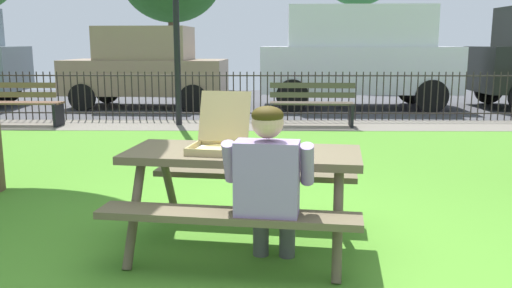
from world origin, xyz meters
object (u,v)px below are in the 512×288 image
at_px(pizza_slice_on_table, 273,149).
at_px(pizza_box_open, 220,140).
at_px(park_bench_left, 19,105).
at_px(park_bench_center, 312,105).
at_px(parked_car_center, 146,67).
at_px(parked_car_right, 357,55).
at_px(adult_at_table, 269,182).
at_px(picnic_table_foreground, 243,172).

bearing_deg(pizza_slice_on_table, pizza_box_open, -174.79).
xyz_separation_m(park_bench_left, park_bench_center, (5.65, 0.00, 0.00)).
xyz_separation_m(parked_car_center, parked_car_right, (5.22, 0.00, 0.29)).
height_order(pizza_slice_on_table, parked_car_right, parked_car_right).
bearing_deg(pizza_box_open, parked_car_right, 74.10).
bearing_deg(parked_car_center, park_bench_left, -120.26).
height_order(park_bench_left, parked_car_center, parked_car_center).
height_order(pizza_box_open, park_bench_center, pizza_box_open).
bearing_deg(adult_at_table, park_bench_center, 82.43).
bearing_deg(picnic_table_foreground, parked_car_center, 106.36).
xyz_separation_m(picnic_table_foreground, parked_car_center, (-2.74, 9.34, 0.41)).
height_order(picnic_table_foreground, park_bench_left, park_bench_left).
distance_m(park_bench_center, parked_car_center, 4.98).
bearing_deg(adult_at_table, pizza_slice_on_table, 86.14).
xyz_separation_m(adult_at_table, park_bench_center, (0.90, 6.75, -0.24)).
bearing_deg(pizza_box_open, picnic_table_foreground, -3.38).
bearing_deg(pizza_slice_on_table, park_bench_center, 82.08).
bearing_deg(park_bench_left, pizza_slice_on_table, -52.15).
relative_size(picnic_table_foreground, park_bench_left, 1.23).
bearing_deg(pizza_box_open, pizza_slice_on_table, 5.21).
relative_size(adult_at_table, park_bench_left, 0.74).
height_order(picnic_table_foreground, parked_car_center, parked_car_center).
bearing_deg(pizza_box_open, park_bench_left, 125.21).
distance_m(adult_at_table, parked_car_center, 10.30).
bearing_deg(parked_car_right, picnic_table_foreground, -104.86).
relative_size(pizza_slice_on_table, parked_car_center, 0.07).
xyz_separation_m(park_bench_center, parked_car_center, (-3.83, 3.12, 0.59)).
height_order(pizza_box_open, park_bench_left, pizza_box_open).
distance_m(pizza_slice_on_table, adult_at_table, 0.59).
bearing_deg(parked_car_center, parked_car_right, 0.00).
distance_m(picnic_table_foreground, pizza_slice_on_table, 0.30).
xyz_separation_m(pizza_box_open, park_bench_left, (-4.38, 6.21, -0.44)).
distance_m(picnic_table_foreground, parked_car_right, 9.69).
height_order(picnic_table_foreground, adult_at_table, adult_at_table).
relative_size(adult_at_table, park_bench_center, 0.74).
bearing_deg(park_bench_center, park_bench_left, -180.00).
height_order(pizza_box_open, pizza_slice_on_table, pizza_box_open).
bearing_deg(park_bench_center, parked_car_center, 140.88).
relative_size(pizza_slice_on_table, adult_at_table, 0.25).
height_order(pizza_box_open, parked_car_center, parked_car_center).
xyz_separation_m(park_bench_left, parked_car_center, (1.82, 3.12, 0.59)).
xyz_separation_m(adult_at_table, park_bench_left, (-4.76, 6.75, -0.24)).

